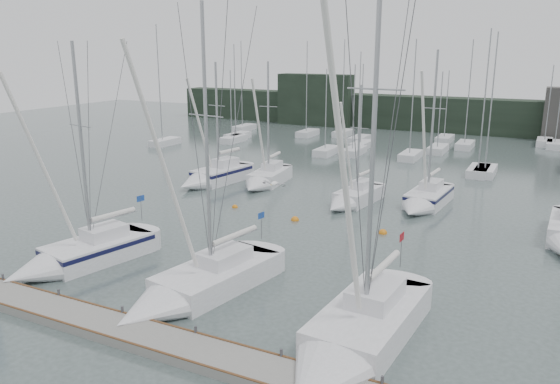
{
  "coord_description": "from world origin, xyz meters",
  "views": [
    {
      "loc": [
        14.39,
        -20.82,
        11.9
      ],
      "look_at": [
        1.39,
        5.0,
        4.28
      ],
      "focal_mm": 35.0,
      "sensor_mm": 36.0,
      "label": 1
    }
  ],
  "objects_px": {
    "sailboat_near_right": "(349,343)",
    "buoy_a": "(295,220)",
    "buoy_b": "(383,233)",
    "sailboat_mid_b": "(264,180)",
    "sailboat_mid_d": "(424,201)",
    "sailboat_mid_a": "(211,177)",
    "sailboat_near_left": "(72,258)",
    "sailboat_near_center": "(187,291)",
    "buoy_c": "(235,207)",
    "sailboat_mid_c": "(351,199)"
  },
  "relations": [
    {
      "from": "sailboat_near_right",
      "to": "buoy_a",
      "type": "distance_m",
      "value": 18.0
    },
    {
      "from": "buoy_a",
      "to": "buoy_b",
      "type": "bearing_deg",
      "value": 0.58
    },
    {
      "from": "sailboat_mid_b",
      "to": "sailboat_mid_d",
      "type": "bearing_deg",
      "value": -8.18
    },
    {
      "from": "buoy_a",
      "to": "buoy_b",
      "type": "distance_m",
      "value": 6.43
    },
    {
      "from": "sailboat_mid_a",
      "to": "sailboat_near_right",
      "type": "bearing_deg",
      "value": -36.69
    },
    {
      "from": "sailboat_mid_d",
      "to": "sailboat_near_left",
      "type": "bearing_deg",
      "value": -121.14
    },
    {
      "from": "sailboat_near_center",
      "to": "sailboat_mid_d",
      "type": "height_order",
      "value": "sailboat_near_center"
    },
    {
      "from": "sailboat_mid_a",
      "to": "buoy_c",
      "type": "relative_size",
      "value": 25.56
    },
    {
      "from": "sailboat_near_left",
      "to": "sailboat_mid_d",
      "type": "bearing_deg",
      "value": 67.44
    },
    {
      "from": "sailboat_near_center",
      "to": "sailboat_mid_c",
      "type": "xyz_separation_m",
      "value": [
        1.48,
        19.4,
        -0.03
      ]
    },
    {
      "from": "buoy_c",
      "to": "sailboat_mid_b",
      "type": "bearing_deg",
      "value": 99.71
    },
    {
      "from": "sailboat_near_left",
      "to": "sailboat_mid_b",
      "type": "height_order",
      "value": "sailboat_near_left"
    },
    {
      "from": "sailboat_near_left",
      "to": "sailboat_mid_a",
      "type": "distance_m",
      "value": 20.15
    },
    {
      "from": "sailboat_mid_b",
      "to": "sailboat_mid_c",
      "type": "height_order",
      "value": "sailboat_mid_b"
    },
    {
      "from": "sailboat_near_center",
      "to": "sailboat_mid_b",
      "type": "xyz_separation_m",
      "value": [
        -7.58,
        21.87,
        0.01
      ]
    },
    {
      "from": "sailboat_near_left",
      "to": "sailboat_near_right",
      "type": "distance_m",
      "value": 17.01
    },
    {
      "from": "sailboat_mid_c",
      "to": "buoy_c",
      "type": "xyz_separation_m",
      "value": [
        -7.86,
        -4.52,
        -0.52
      ]
    },
    {
      "from": "sailboat_mid_a",
      "to": "buoy_c",
      "type": "bearing_deg",
      "value": -33.96
    },
    {
      "from": "sailboat_near_left",
      "to": "sailboat_near_center",
      "type": "xyz_separation_m",
      "value": [
        8.21,
        -0.52,
        -0.05
      ]
    },
    {
      "from": "sailboat_near_right",
      "to": "sailboat_mid_a",
      "type": "height_order",
      "value": "sailboat_near_right"
    },
    {
      "from": "buoy_c",
      "to": "sailboat_near_left",
      "type": "bearing_deg",
      "value": -97.26
    },
    {
      "from": "buoy_c",
      "to": "sailboat_near_center",
      "type": "bearing_deg",
      "value": -66.79
    },
    {
      "from": "sailboat_mid_c",
      "to": "sailboat_mid_d",
      "type": "distance_m",
      "value": 5.52
    },
    {
      "from": "sailboat_mid_b",
      "to": "sailboat_near_center",
      "type": "bearing_deg",
      "value": -76.46
    },
    {
      "from": "sailboat_near_right",
      "to": "sailboat_mid_d",
      "type": "distance_m",
      "value": 22.53
    },
    {
      "from": "sailboat_mid_b",
      "to": "buoy_b",
      "type": "bearing_deg",
      "value": -36.14
    },
    {
      "from": "sailboat_near_left",
      "to": "sailboat_mid_d",
      "type": "height_order",
      "value": "sailboat_near_left"
    },
    {
      "from": "sailboat_near_center",
      "to": "buoy_c",
      "type": "distance_m",
      "value": 16.21
    },
    {
      "from": "buoy_b",
      "to": "sailboat_mid_d",
      "type": "bearing_deg",
      "value": 81.29
    },
    {
      "from": "sailboat_near_left",
      "to": "buoy_c",
      "type": "relative_size",
      "value": 29.14
    },
    {
      "from": "sailboat_near_center",
      "to": "sailboat_near_right",
      "type": "xyz_separation_m",
      "value": [
        8.71,
        -1.22,
        0.08
      ]
    },
    {
      "from": "sailboat_near_right",
      "to": "buoy_b",
      "type": "distance_m",
      "value": 15.63
    },
    {
      "from": "sailboat_near_right",
      "to": "sailboat_mid_d",
      "type": "relative_size",
      "value": 1.39
    },
    {
      "from": "sailboat_near_left",
      "to": "buoy_c",
      "type": "distance_m",
      "value": 14.5
    },
    {
      "from": "sailboat_mid_d",
      "to": "buoy_b",
      "type": "bearing_deg",
      "value": -94.1
    },
    {
      "from": "sailboat_near_right",
      "to": "buoy_c",
      "type": "bearing_deg",
      "value": 137.2
    },
    {
      "from": "sailboat_mid_c",
      "to": "buoy_a",
      "type": "xyz_separation_m",
      "value": [
        -2.32,
        -5.38,
        -0.52
      ]
    },
    {
      "from": "sailboat_near_right",
      "to": "sailboat_mid_d",
      "type": "bearing_deg",
      "value": 99.21
    },
    {
      "from": "sailboat_mid_a",
      "to": "buoy_a",
      "type": "bearing_deg",
      "value": -19.78
    },
    {
      "from": "buoy_a",
      "to": "buoy_b",
      "type": "height_order",
      "value": "buoy_a"
    },
    {
      "from": "sailboat_near_left",
      "to": "buoy_b",
      "type": "xyz_separation_m",
      "value": [
        13.81,
        13.57,
        -0.6
      ]
    },
    {
      "from": "sailboat_mid_b",
      "to": "buoy_a",
      "type": "distance_m",
      "value": 10.36
    },
    {
      "from": "sailboat_mid_a",
      "to": "sailboat_mid_d",
      "type": "xyz_separation_m",
      "value": [
        18.82,
        0.94,
        -0.07
      ]
    },
    {
      "from": "sailboat_near_left",
      "to": "buoy_a",
      "type": "bearing_deg",
      "value": 74.55
    },
    {
      "from": "sailboat_mid_d",
      "to": "buoy_a",
      "type": "distance_m",
      "value": 10.43
    },
    {
      "from": "sailboat_mid_a",
      "to": "sailboat_mid_b",
      "type": "distance_m",
      "value": 4.83
    },
    {
      "from": "sailboat_near_right",
      "to": "sailboat_mid_c",
      "type": "height_order",
      "value": "sailboat_near_right"
    },
    {
      "from": "sailboat_near_center",
      "to": "buoy_a",
      "type": "distance_m",
      "value": 14.06
    },
    {
      "from": "sailboat_near_center",
      "to": "buoy_c",
      "type": "bearing_deg",
      "value": 123.64
    },
    {
      "from": "sailboat_mid_b",
      "to": "buoy_c",
      "type": "relative_size",
      "value": 25.44
    }
  ]
}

